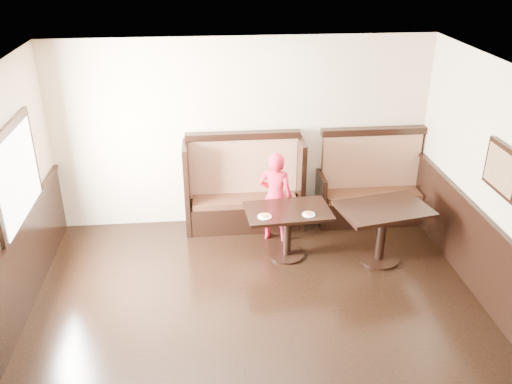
{
  "coord_description": "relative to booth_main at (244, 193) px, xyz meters",
  "views": [
    {
      "loc": [
        -0.54,
        -3.98,
        4.07
      ],
      "look_at": [
        0.09,
        2.35,
        1.0
      ],
      "focal_mm": 38.0,
      "sensor_mm": 36.0,
      "label": 1
    }
  ],
  "objects": [
    {
      "name": "table_main",
      "position": [
        0.51,
        -0.95,
        0.02
      ],
      "size": [
        1.17,
        0.77,
        0.72
      ],
      "rotation": [
        0.0,
        0.0,
        0.06
      ],
      "color": "black",
      "rests_on": "ground"
    },
    {
      "name": "booth_main",
      "position": [
        0.0,
        0.0,
        0.0
      ],
      "size": [
        1.75,
        0.72,
        1.45
      ],
      "color": "black",
      "rests_on": "ground"
    },
    {
      "name": "room_shell",
      "position": [
        -0.3,
        -3.01,
        0.14
      ],
      "size": [
        7.0,
        7.0,
        7.0
      ],
      "color": "#CCB494",
      "rests_on": "ground"
    },
    {
      "name": "booth_neighbor",
      "position": [
        1.95,
        -0.0,
        -0.05
      ],
      "size": [
        1.65,
        0.72,
        1.45
      ],
      "color": "black",
      "rests_on": "ground"
    },
    {
      "name": "pizza_plate_right",
      "position": [
        0.77,
        -1.11,
        0.2
      ],
      "size": [
        0.17,
        0.17,
        0.03
      ],
      "color": "white",
      "rests_on": "table_main"
    },
    {
      "name": "child",
      "position": [
        0.41,
        -0.47,
        0.15
      ],
      "size": [
        0.57,
        0.47,
        1.35
      ],
      "primitive_type": "imported",
      "rotation": [
        0.0,
        0.0,
        2.8
      ],
      "color": "red",
      "rests_on": "ground"
    },
    {
      "name": "pizza_plate_left",
      "position": [
        0.18,
        -1.11,
        0.2
      ],
      "size": [
        0.19,
        0.19,
        0.03
      ],
      "color": "white",
      "rests_on": "table_main"
    },
    {
      "name": "table_neighbor",
      "position": [
        1.76,
        -1.18,
        0.08
      ],
      "size": [
        1.29,
        0.97,
        0.81
      ],
      "rotation": [
        0.0,
        0.0,
        0.19
      ],
      "color": "black",
      "rests_on": "ground"
    }
  ]
}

